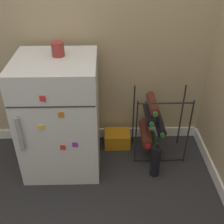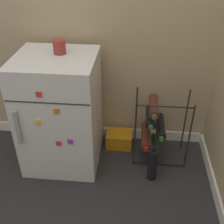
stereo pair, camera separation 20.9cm
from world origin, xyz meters
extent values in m
plane|color=#28282B|center=(0.00, 0.00, 0.00)|extent=(14.00, 14.00, 0.00)
cube|color=white|center=(0.00, 0.66, 0.04)|extent=(6.87, 0.01, 0.09)
cube|color=silver|center=(-0.21, 0.34, 0.44)|extent=(0.56, 0.51, 0.88)
cube|color=#2D2D2D|center=(-0.21, 0.09, 0.68)|extent=(0.54, 0.00, 0.01)
cube|color=#9E9EA3|center=(-0.43, 0.07, 0.48)|extent=(0.02, 0.02, 0.26)
cube|color=purple|center=(-0.09, 0.08, 0.38)|extent=(0.04, 0.01, 0.04)
cube|color=orange|center=(-0.15, 0.08, 0.63)|extent=(0.04, 0.01, 0.04)
cube|color=red|center=(-0.17, 0.08, 0.36)|extent=(0.04, 0.01, 0.04)
cube|color=yellow|center=(-0.29, 0.08, 0.53)|extent=(0.04, 0.01, 0.04)
cube|color=red|center=(-0.25, 0.08, 0.74)|extent=(0.04, 0.01, 0.04)
cylinder|color=black|center=(0.35, 0.32, 0.29)|extent=(0.01, 0.01, 0.57)
cylinder|color=black|center=(0.75, 0.32, 0.29)|extent=(0.01, 0.01, 0.57)
cylinder|color=black|center=(0.35, 0.55, 0.29)|extent=(0.01, 0.01, 0.57)
cylinder|color=black|center=(0.75, 0.55, 0.29)|extent=(0.01, 0.01, 0.57)
cylinder|color=black|center=(0.55, 0.32, 0.02)|extent=(0.40, 0.01, 0.01)
cylinder|color=black|center=(0.55, 0.32, 0.55)|extent=(0.40, 0.01, 0.01)
cylinder|color=#19381E|center=(0.52, 0.44, 0.09)|extent=(0.07, 0.26, 0.07)
cylinder|color=gold|center=(0.52, 0.29, 0.09)|extent=(0.03, 0.02, 0.03)
cylinder|color=#56231E|center=(0.44, 0.44, 0.20)|extent=(0.08, 0.30, 0.08)
cylinder|color=red|center=(0.44, 0.27, 0.20)|extent=(0.04, 0.02, 0.04)
cylinder|color=black|center=(0.54, 0.44, 0.30)|extent=(0.07, 0.28, 0.07)
cylinder|color=#2D7033|center=(0.54, 0.28, 0.30)|extent=(0.03, 0.02, 0.03)
cylinder|color=black|center=(0.46, 0.44, 0.39)|extent=(0.07, 0.25, 0.07)
cylinder|color=#2D7033|center=(0.46, 0.30, 0.39)|extent=(0.04, 0.02, 0.04)
cylinder|color=#56231E|center=(0.48, 0.44, 0.48)|extent=(0.07, 0.26, 0.07)
cylinder|color=#2D7033|center=(0.48, 0.30, 0.48)|extent=(0.03, 0.02, 0.03)
cube|color=orange|center=(0.22, 0.54, 0.07)|extent=(0.22, 0.17, 0.13)
cylinder|color=maroon|center=(-0.19, 0.41, 0.93)|extent=(0.08, 0.08, 0.09)
cylinder|color=black|center=(0.49, 0.18, 0.13)|extent=(0.07, 0.07, 0.27)
cylinder|color=black|center=(0.49, 0.18, 0.29)|extent=(0.03, 0.03, 0.04)
camera|label=1|loc=(0.13, -1.36, 1.59)|focal=45.00mm
camera|label=2|loc=(0.34, -1.35, 1.59)|focal=45.00mm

